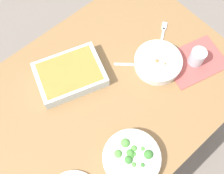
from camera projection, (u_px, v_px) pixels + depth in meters
name	position (u px, v px, depth m)	size (l,w,h in m)	color
ground_plane	(112.00, 130.00, 1.94)	(6.00, 6.00, 0.00)	slate
dining_table	(112.00, 95.00, 1.35)	(1.20, 0.90, 0.74)	olive
placemat	(195.00, 61.00, 1.32)	(0.28, 0.20, 0.00)	#B24C47
stew_bowl	(158.00, 62.00, 1.28)	(0.22, 0.22, 0.06)	silver
broccoli_bowl	(132.00, 158.00, 1.10)	(0.24, 0.24, 0.07)	silver
baking_dish	(70.00, 74.00, 1.25)	(0.35, 0.30, 0.06)	silver
drink_cup	(197.00, 58.00, 1.29)	(0.07, 0.07, 0.08)	#B2BCC6
spoon_by_stew	(138.00, 65.00, 1.31)	(0.14, 0.13, 0.01)	silver
fork_on_table	(163.00, 34.00, 1.38)	(0.15, 0.12, 0.01)	silver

